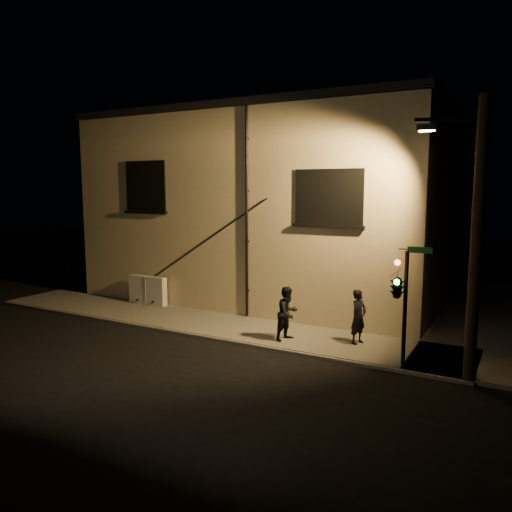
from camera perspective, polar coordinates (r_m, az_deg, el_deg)
The scene contains 8 objects.
ground at distance 17.17m, azimuth -0.67°, elevation -10.25°, with size 90.00×90.00×0.00m, color black.
sidewalk at distance 20.50m, azimuth 8.45°, elevation -7.15°, with size 21.00×16.00×0.12m.
building at distance 25.71m, azimuth 3.38°, elevation 5.75°, with size 16.20×12.23×8.80m.
utility_cabinet at distance 22.97m, azimuth -12.27°, elevation -3.84°, with size 1.94×0.33×1.27m, color beige.
pedestrian_a at distance 17.16m, azimuth 11.63°, elevation -6.82°, with size 0.67×0.44×1.83m, color black.
pedestrian_b at distance 17.24m, azimuth 3.64°, elevation -6.55°, with size 0.90×0.70×1.86m, color black.
traffic_signal at distance 15.08m, azimuth 15.91°, elevation -3.28°, with size 1.18×2.06×3.53m.
streetlamp_pole at distance 14.48m, azimuth 23.64°, elevation 2.13°, with size 2.05×1.40×7.71m.
Camera 1 is at (8.04, -14.21, 5.32)m, focal length 35.00 mm.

